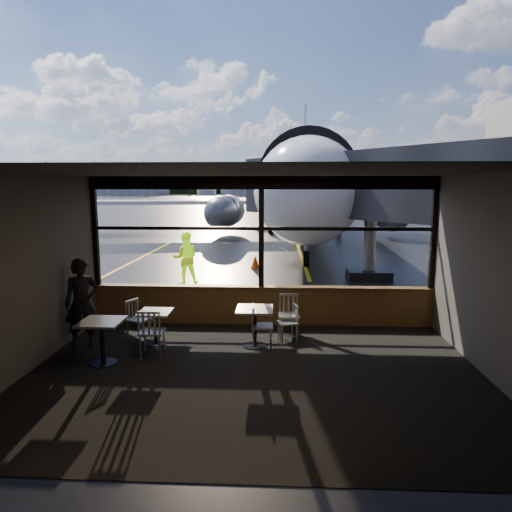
# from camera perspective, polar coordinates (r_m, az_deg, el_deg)

# --- Properties ---
(ground_plane) EXTENTS (520.00, 520.00, 0.00)m
(ground_plane) POSITION_cam_1_polar(r_m,az_deg,el_deg) (130.61, 2.69, 7.16)
(ground_plane) COLOR black
(ground_plane) RESTS_ON ground
(carpet_floor) EXTENTS (8.00, 6.00, 0.01)m
(carpet_floor) POSITION_cam_1_polar(r_m,az_deg,el_deg) (8.24, -0.17, -14.56)
(carpet_floor) COLOR black
(carpet_floor) RESTS_ON ground
(ceiling) EXTENTS (8.00, 6.00, 0.04)m
(ceiling) POSITION_cam_1_polar(r_m,az_deg,el_deg) (7.58, -0.18, 10.47)
(ceiling) COLOR #38332D
(ceiling) RESTS_ON ground
(wall_left) EXTENTS (0.04, 6.00, 3.50)m
(wall_left) POSITION_cam_1_polar(r_m,az_deg,el_deg) (8.88, -26.91, -2.08)
(wall_left) COLOR #514841
(wall_left) RESTS_ON ground
(wall_right) EXTENTS (0.04, 6.00, 3.50)m
(wall_right) POSITION_cam_1_polar(r_m,az_deg,el_deg) (8.52, 27.83, -2.57)
(wall_right) COLOR #514841
(wall_right) RESTS_ON ground
(wall_back) EXTENTS (8.00, 0.04, 3.50)m
(wall_back) POSITION_cam_1_polar(r_m,az_deg,el_deg) (4.83, -2.07, -9.54)
(wall_back) COLOR #514841
(wall_back) RESTS_ON ground
(window_sill) EXTENTS (8.00, 0.28, 0.90)m
(window_sill) POSITION_cam_1_polar(r_m,az_deg,el_deg) (10.94, 0.66, -6.24)
(window_sill) COLOR brown
(window_sill) RESTS_ON ground
(window_header) EXTENTS (8.00, 0.18, 0.30)m
(window_header) POSITION_cam_1_polar(r_m,az_deg,el_deg) (10.58, 0.69, 9.13)
(window_header) COLOR black
(window_header) RESTS_ON ground
(mullion_left) EXTENTS (0.12, 0.12, 2.60)m
(mullion_left) POSITION_cam_1_polar(r_m,az_deg,el_deg) (11.48, -19.46, 2.85)
(mullion_left) COLOR black
(mullion_left) RESTS_ON ground
(mullion_centre) EXTENTS (0.12, 0.12, 2.60)m
(mullion_centre) POSITION_cam_1_polar(r_m,az_deg,el_deg) (10.63, 0.68, 2.92)
(mullion_centre) COLOR black
(mullion_centre) RESTS_ON ground
(mullion_right) EXTENTS (0.12, 0.12, 2.60)m
(mullion_right) POSITION_cam_1_polar(r_m,az_deg,el_deg) (11.20, 21.34, 2.62)
(mullion_right) COLOR black
(mullion_right) RESTS_ON ground
(window_transom) EXTENTS (8.00, 0.10, 0.08)m
(window_transom) POSITION_cam_1_polar(r_m,az_deg,el_deg) (10.62, 0.68, 3.46)
(window_transom) COLOR black
(window_transom) RESTS_ON ground
(airliner) EXTENTS (33.04, 38.96, 11.44)m
(airliner) POSITION_cam_1_polar(r_m,az_deg,el_deg) (31.43, 6.27, 13.05)
(airliner) COLOR white
(airliner) RESTS_ON ground_plane
(jet_bridge) EXTENTS (8.98, 10.98, 4.79)m
(jet_bridge) POSITION_cam_1_polar(r_m,az_deg,el_deg) (16.41, 14.15, 5.35)
(jet_bridge) COLOR #2C2C2E
(jet_bridge) RESTS_ON ground_plane
(cafe_table_near) EXTENTS (0.74, 0.74, 0.81)m
(cafe_table_near) POSITION_cam_1_polar(r_m,az_deg,el_deg) (9.44, -0.16, -8.93)
(cafe_table_near) COLOR #A29D95
(cafe_table_near) RESTS_ON carpet_floor
(cafe_table_mid) EXTENTS (0.65, 0.65, 0.71)m
(cafe_table_mid) POSITION_cam_1_polar(r_m,az_deg,el_deg) (9.82, -12.43, -8.75)
(cafe_table_mid) COLOR #A29F95
(cafe_table_mid) RESTS_ON carpet_floor
(cafe_table_left) EXTENTS (0.75, 0.75, 0.83)m
(cafe_table_left) POSITION_cam_1_polar(r_m,az_deg,el_deg) (9.02, -18.65, -10.21)
(cafe_table_left) COLOR gray
(cafe_table_left) RESTS_ON carpet_floor
(chair_near_e) EXTENTS (0.54, 0.54, 0.80)m
(chair_near_e) POSITION_cam_1_polar(r_m,az_deg,el_deg) (9.78, 3.97, -8.37)
(chair_near_e) COLOR #BAB5A8
(chair_near_e) RESTS_ON carpet_floor
(chair_near_w) EXTENTS (0.50, 0.50, 0.89)m
(chair_near_w) POSITION_cam_1_polar(r_m,az_deg,el_deg) (9.37, 0.79, -8.83)
(chair_near_w) COLOR #A9A699
(chair_near_w) RESTS_ON carpet_floor
(chair_near_n) EXTENTS (0.52, 0.52, 0.93)m
(chair_near_n) POSITION_cam_1_polar(r_m,az_deg,el_deg) (10.07, 4.13, -7.49)
(chair_near_n) COLOR #ACA89B
(chair_near_n) RESTS_ON carpet_floor
(chair_mid_s) EXTENTS (0.54, 0.54, 0.97)m
(chair_mid_s) POSITION_cam_1_polar(r_m,az_deg,el_deg) (9.12, -12.87, -9.29)
(chair_mid_s) COLOR #B2ACA0
(chair_mid_s) RESTS_ON carpet_floor
(chair_mid_w) EXTENTS (0.64, 0.64, 0.87)m
(chair_mid_w) POSITION_cam_1_polar(r_m,az_deg,el_deg) (10.18, -14.42, -7.75)
(chair_mid_w) COLOR beige
(chair_mid_w) RESTS_ON carpet_floor
(passenger) EXTENTS (0.79, 0.68, 1.84)m
(passenger) POSITION_cam_1_polar(r_m,az_deg,el_deg) (9.93, -20.92, -5.57)
(passenger) COLOR black
(passenger) RESTS_ON carpet_floor
(ground_crew) EXTENTS (0.99, 0.85, 1.77)m
(ground_crew) POSITION_cam_1_polar(r_m,az_deg,el_deg) (15.54, -8.82, -0.26)
(ground_crew) COLOR #BFF219
(ground_crew) RESTS_ON ground_plane
(cone_nose) EXTENTS (0.38, 0.38, 0.53)m
(cone_nose) POSITION_cam_1_polar(r_m,az_deg,el_deg) (18.35, -0.11, -0.77)
(cone_nose) COLOR #FF4708
(cone_nose) RESTS_ON ground_plane
(hangar_left) EXTENTS (45.00, 18.00, 11.00)m
(hangar_left) POSITION_cam_1_polar(r_m,az_deg,el_deg) (203.17, -17.64, 8.84)
(hangar_left) COLOR silver
(hangar_left) RESTS_ON ground_plane
(hangar_mid) EXTENTS (38.00, 15.00, 10.00)m
(hangar_mid) POSITION_cam_1_polar(r_m,az_deg,el_deg) (195.58, 2.76, 9.10)
(hangar_mid) COLOR silver
(hangar_mid) RESTS_ON ground_plane
(hangar_right) EXTENTS (50.00, 20.00, 12.00)m
(hangar_right) POSITION_cam_1_polar(r_m,az_deg,el_deg) (197.78, 20.64, 8.85)
(hangar_right) COLOR silver
(hangar_right) RESTS_ON ground_plane
(fuel_tank_a) EXTENTS (8.00, 8.00, 6.00)m
(fuel_tank_a) POSITION_cam_1_polar(r_m,az_deg,el_deg) (194.95, -6.19, 8.48)
(fuel_tank_a) COLOR silver
(fuel_tank_a) RESTS_ON ground_plane
(fuel_tank_b) EXTENTS (8.00, 8.00, 6.00)m
(fuel_tank_b) POSITION_cam_1_polar(r_m,az_deg,el_deg) (193.65, -3.24, 8.51)
(fuel_tank_b) COLOR silver
(fuel_tank_b) RESTS_ON ground_plane
(fuel_tank_c) EXTENTS (8.00, 8.00, 6.00)m
(fuel_tank_c) POSITION_cam_1_polar(r_m,az_deg,el_deg) (192.85, -0.25, 8.53)
(fuel_tank_c) COLOR silver
(fuel_tank_c) RESTS_ON ground_plane
(treeline) EXTENTS (360.00, 3.00, 12.00)m
(treeline) POSITION_cam_1_polar(r_m,az_deg,el_deg) (220.59, 2.78, 9.30)
(treeline) COLOR black
(treeline) RESTS_ON ground_plane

